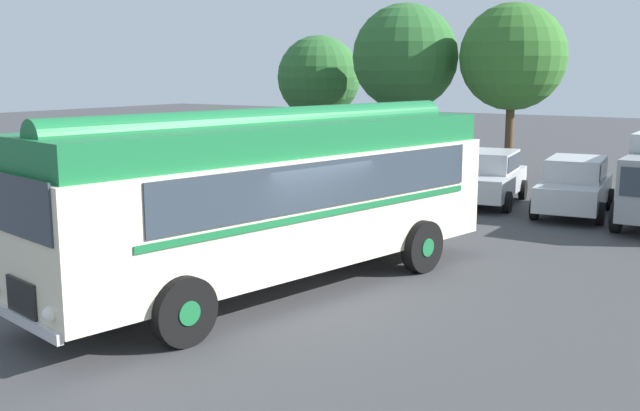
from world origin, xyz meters
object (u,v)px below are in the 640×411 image
Objects in this scene: car_near_left at (393,174)px; car_mid_right at (575,186)px; car_mid_left at (488,177)px; vintage_bus at (276,192)px.

car_near_left is 0.99× the size of car_mid_right.
car_mid_right is (2.78, -0.34, 0.00)m from car_mid_left.
vintage_bus reaches higher than car_mid_left.
car_mid_right is at bearing 75.77° from vintage_bus.
vintage_bus is 11.29m from car_mid_right.
car_near_left is (-2.87, 10.20, -1.05)m from vintage_bus.
car_mid_right is at bearing 7.01° from car_near_left.
vintage_bus is 10.65m from car_near_left.
vintage_bus reaches higher than car_mid_right.
car_near_left is at bearing 105.71° from vintage_bus.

